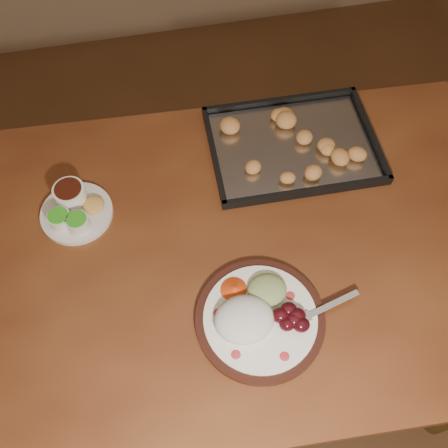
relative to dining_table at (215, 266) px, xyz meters
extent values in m
plane|color=brown|center=(0.12, -0.26, -0.65)|extent=(4.00, 4.00, 0.00)
cube|color=brown|center=(0.00, 0.00, 0.08)|extent=(1.55, 0.99, 0.04)
cylinder|color=#473315|center=(-0.66, 0.42, -0.30)|extent=(0.07, 0.07, 0.71)
cylinder|color=#473315|center=(0.70, 0.34, -0.30)|extent=(0.07, 0.07, 0.71)
cylinder|color=black|center=(0.06, -0.19, 0.11)|extent=(0.28, 0.28, 0.02)
cylinder|color=white|center=(0.06, -0.19, 0.11)|extent=(0.25, 0.25, 0.01)
ellipsoid|color=#BF2D34|center=(-0.01, -0.26, 0.12)|extent=(0.02, 0.02, 0.00)
ellipsoid|color=#BF2D34|center=(0.09, -0.29, 0.12)|extent=(0.02, 0.02, 0.00)
ellipsoid|color=#BF2D34|center=(0.14, -0.16, 0.12)|extent=(0.02, 0.02, 0.00)
ellipsoid|color=#BF2D34|center=(-0.02, -0.17, 0.12)|extent=(0.02, 0.02, 0.00)
ellipsoid|color=white|center=(0.03, -0.20, 0.13)|extent=(0.14, 0.12, 0.06)
ellipsoid|color=#4B0A14|center=(0.11, -0.22, 0.13)|extent=(0.04, 0.03, 0.03)
ellipsoid|color=#4B0A14|center=(0.14, -0.21, 0.13)|extent=(0.04, 0.03, 0.03)
ellipsoid|color=#4B0A14|center=(0.12, -0.19, 0.13)|extent=(0.04, 0.03, 0.03)
ellipsoid|color=#4B0A14|center=(0.14, -0.23, 0.13)|extent=(0.04, 0.03, 0.03)
ellipsoid|color=#4B0A14|center=(0.10, -0.20, 0.13)|extent=(0.04, 0.03, 0.03)
ellipsoid|color=#4B0A14|center=(0.13, -0.22, 0.13)|extent=(0.04, 0.03, 0.03)
ellipsoid|color=tan|center=(0.09, -0.14, 0.13)|extent=(0.09, 0.09, 0.04)
cone|color=red|center=(0.02, -0.12, 0.13)|extent=(0.08, 0.08, 0.03)
cube|color=silver|center=(0.22, -0.20, 0.12)|extent=(0.14, 0.05, 0.00)
cube|color=silver|center=(0.15, -0.22, 0.12)|extent=(0.04, 0.03, 0.00)
cylinder|color=silver|center=(0.13, -0.23, 0.12)|extent=(0.03, 0.01, 0.00)
cylinder|color=silver|center=(0.13, -0.23, 0.12)|extent=(0.03, 0.01, 0.00)
cylinder|color=silver|center=(0.13, -0.22, 0.12)|extent=(0.03, 0.01, 0.00)
cylinder|color=silver|center=(0.12, -0.21, 0.12)|extent=(0.03, 0.01, 0.00)
cylinder|color=silver|center=(-0.31, 0.16, 0.10)|extent=(0.18, 0.18, 0.01)
cylinder|color=silver|center=(-0.35, 0.14, 0.13)|extent=(0.06, 0.06, 0.03)
cylinder|color=green|center=(-0.35, 0.14, 0.14)|extent=(0.05, 0.05, 0.00)
cylinder|color=silver|center=(-0.31, 0.12, 0.13)|extent=(0.06, 0.06, 0.03)
cylinder|color=green|center=(-0.31, 0.12, 0.14)|extent=(0.05, 0.05, 0.00)
cylinder|color=white|center=(-0.32, 0.20, 0.13)|extent=(0.08, 0.08, 0.04)
cylinder|color=#361209|center=(-0.32, 0.20, 0.15)|extent=(0.07, 0.07, 0.00)
ellipsoid|color=#F1CB55|center=(-0.27, 0.17, 0.12)|extent=(0.05, 0.05, 0.02)
cube|color=black|center=(0.26, 0.26, 0.10)|extent=(0.45, 0.33, 0.01)
cube|color=black|center=(0.27, 0.41, 0.12)|extent=(0.44, 0.02, 0.02)
cube|color=black|center=(0.26, 0.10, 0.12)|extent=(0.44, 0.02, 0.02)
cube|color=black|center=(0.48, 0.25, 0.12)|extent=(0.02, 0.32, 0.02)
cube|color=black|center=(0.05, 0.26, 0.12)|extent=(0.02, 0.32, 0.02)
cube|color=silver|center=(0.26, 0.26, 0.11)|extent=(0.42, 0.30, 0.00)
ellipsoid|color=#D9904C|center=(0.32, 0.26, 0.13)|extent=(0.05, 0.05, 0.03)
ellipsoid|color=#D9904C|center=(0.36, 0.29, 0.13)|extent=(0.07, 0.06, 0.03)
ellipsoid|color=#D9904C|center=(0.30, 0.34, 0.13)|extent=(0.06, 0.07, 0.03)
ellipsoid|color=#D9904C|center=(0.26, 0.31, 0.13)|extent=(0.05, 0.05, 0.03)
ellipsoid|color=#D9904C|center=(0.22, 0.33, 0.13)|extent=(0.06, 0.07, 0.03)
ellipsoid|color=#D9904C|center=(0.22, 0.28, 0.13)|extent=(0.07, 0.06, 0.03)
ellipsoid|color=#D9904C|center=(0.15, 0.26, 0.13)|extent=(0.05, 0.05, 0.03)
ellipsoid|color=#D9904C|center=(0.20, 0.21, 0.13)|extent=(0.07, 0.06, 0.03)
ellipsoid|color=#D9904C|center=(0.19, 0.21, 0.13)|extent=(0.06, 0.07, 0.03)
ellipsoid|color=#D9904C|center=(0.26, 0.17, 0.13)|extent=(0.05, 0.05, 0.03)
ellipsoid|color=#D9904C|center=(0.29, 0.22, 0.13)|extent=(0.06, 0.07, 0.03)
ellipsoid|color=#D9904C|center=(0.36, 0.22, 0.13)|extent=(0.07, 0.06, 0.03)
camera|label=1|loc=(-0.09, -0.54, 1.15)|focal=40.00mm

